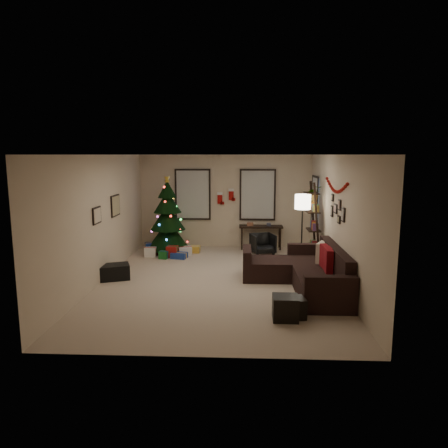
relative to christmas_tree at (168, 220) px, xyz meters
The scene contains 29 objects.
floor 3.19m from the christmas_tree, 59.47° to the right, with size 7.00×7.00×0.00m, color #BCA58E.
ceiling 3.55m from the christmas_tree, 59.47° to the right, with size 7.00×7.00×0.00m, color white.
wall_back 1.83m from the christmas_tree, 29.06° to the left, with size 5.00×5.00×0.00m, color beige.
wall_front 6.35m from the christmas_tree, 75.78° to the right, with size 5.00×5.00×0.00m, color beige.
wall_left 2.84m from the christmas_tree, 109.73° to the right, with size 7.00×7.00×0.00m, color beige.
wall_right 4.86m from the christmas_tree, 33.03° to the right, with size 7.00×7.00×0.00m, color beige.
window_back_left 1.21m from the christmas_tree, 54.05° to the left, with size 1.05×0.06×1.50m.
window_back_right 2.72m from the christmas_tree, 18.41° to the left, with size 1.05×0.06×1.50m.
window_right_wall 4.07m from the christmas_tree, ahead, with size 0.06×0.90×1.30m.
christmas_tree is the anchor object (origin of this frame).
presents 0.90m from the christmas_tree, 70.81° to the right, with size 1.50×1.01×0.30m.
sofa 4.55m from the christmas_tree, 41.27° to the right, with size 1.95×2.83×0.88m.
pillow_red_a 5.01m from the christmas_tree, 41.17° to the right, with size 0.13×0.49×0.49m, color maroon.
pillow_red_b 4.85m from the christmas_tree, 39.03° to the right, with size 0.13×0.49×0.49m, color maroon.
pillow_cream 4.56m from the christmas_tree, 34.25° to the right, with size 0.13×0.45×0.45m, color beige.
ottoman_near 5.56m from the christmas_tree, 59.56° to the right, with size 0.42×0.42×0.40m, color black.
ottoman_far 5.56m from the christmas_tree, 57.66° to the right, with size 0.36×0.36×0.34m, color black.
desk 2.69m from the christmas_tree, 12.63° to the left, with size 1.25×0.45×0.67m.
desk_chair 2.71m from the christmas_tree, ahead, with size 0.55×0.52×0.57m, color black.
bookshelf 3.99m from the christmas_tree, 15.18° to the right, with size 0.30×0.60×2.06m.
potted_plant 4.07m from the christmas_tree, 13.59° to the right, with size 0.44×0.38×0.49m, color #4C4C4C.
floor_lamp 3.82m from the christmas_tree, 21.83° to the right, with size 0.37×0.37×1.77m.
art_map 2.05m from the christmas_tree, 118.25° to the right, with size 0.04×0.60×0.50m.
art_abstract 3.19m from the christmas_tree, 107.15° to the right, with size 0.04×0.45×0.35m.
gallery 4.91m from the christmas_tree, 33.89° to the right, with size 0.03×1.25×0.54m.
garland 4.92m from the christmas_tree, 33.12° to the right, with size 0.08×1.90×0.30m, color #A5140C, non-canonical shape.
stocking_left 1.71m from the christmas_tree, 29.58° to the left, with size 0.20×0.05×0.36m.
stocking_right 2.03m from the christmas_tree, 25.00° to the left, with size 0.20×0.05×0.36m.
storage_bin 2.83m from the christmas_tree, 105.66° to the right, with size 0.66×0.44×0.33m, color black.
Camera 1 is at (0.53, -8.77, 2.69)m, focal length 33.64 mm.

